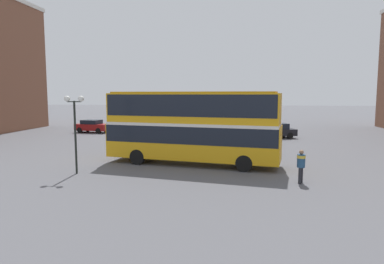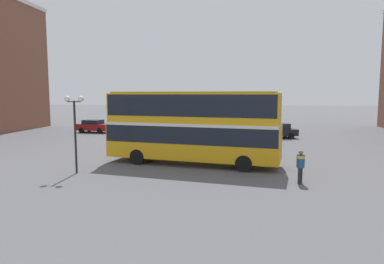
% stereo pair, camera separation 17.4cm
% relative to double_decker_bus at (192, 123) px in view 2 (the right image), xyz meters
% --- Properties ---
extents(ground_plane, '(240.00, 240.00, 0.00)m').
position_rel_double_decker_bus_xyz_m(ground_plane, '(-0.51, 0.64, -2.74)').
color(ground_plane, '#5B5B60').
extents(double_decker_bus, '(11.64, 4.66, 4.78)m').
position_rel_double_decker_bus_xyz_m(double_decker_bus, '(0.00, 0.00, 0.00)').
color(double_decker_bus, gold).
rests_on(double_decker_bus, ground_plane).
extents(pedestrian_foreground, '(0.58, 0.58, 1.77)m').
position_rel_double_decker_bus_xyz_m(pedestrian_foreground, '(6.19, -4.17, -1.66)').
color(pedestrian_foreground, '#232328').
rests_on(pedestrian_foreground, ground_plane).
extents(parked_car_kerb_near, '(4.54, 2.79, 1.56)m').
position_rel_double_decker_bus_xyz_m(parked_car_kerb_near, '(7.14, 14.62, -1.96)').
color(parked_car_kerb_near, black).
rests_on(parked_car_kerb_near, ground_plane).
extents(parked_car_kerb_far, '(4.34, 2.50, 1.53)m').
position_rel_double_decker_bus_xyz_m(parked_car_kerb_far, '(-14.19, 17.26, -1.95)').
color(parked_car_kerb_far, maroon).
rests_on(parked_car_kerb_far, ground_plane).
extents(street_lamp_twin_globe, '(1.18, 0.34, 4.53)m').
position_rel_double_decker_bus_xyz_m(street_lamp_twin_globe, '(-6.39, -3.44, 0.66)').
color(street_lamp_twin_globe, black).
rests_on(street_lamp_twin_globe, ground_plane).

